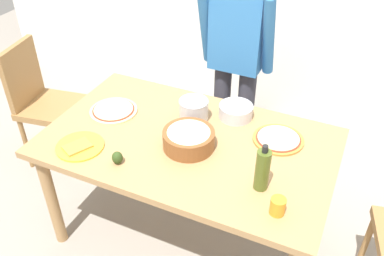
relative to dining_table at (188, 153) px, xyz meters
name	(u,v)px	position (x,y,z in m)	size (l,w,h in m)	color
ground	(189,230)	(0.00, 0.00, -0.67)	(8.00, 8.00, 0.00)	gray
dining_table	(188,153)	(0.00, 0.00, 0.00)	(1.60, 0.96, 0.76)	#A37A4C
person_cook	(237,55)	(0.00, 0.76, 0.27)	(0.49, 0.25, 1.62)	#2D2D38
chair_wooden_left	(41,98)	(-1.32, 0.25, -0.13)	(0.46, 0.46, 0.95)	olive
pizza_raw_on_board	(114,110)	(-0.53, 0.07, 0.10)	(0.29, 0.29, 0.02)	beige
pizza_cooked_on_tray	(278,139)	(0.45, 0.21, 0.10)	(0.28, 0.28, 0.02)	#C67A33
plate_with_slice	(80,146)	(-0.51, -0.30, 0.10)	(0.26, 0.26, 0.02)	gold
popcorn_bowl	(189,138)	(0.03, -0.05, 0.15)	(0.28, 0.28, 0.11)	brown
mixing_bowl_steel	(236,111)	(0.16, 0.32, 0.13)	(0.20, 0.20, 0.08)	#B7B7BC
olive_oil_bottle	(262,170)	(0.47, -0.19, 0.20)	(0.07, 0.07, 0.26)	#47561E
steel_pot	(194,110)	(-0.06, 0.20, 0.16)	(0.17, 0.17, 0.13)	#B7B7BC
cup_orange	(278,206)	(0.59, -0.32, 0.13)	(0.07, 0.07, 0.09)	orange
avocado	(117,158)	(-0.25, -0.32, 0.13)	(0.06, 0.06, 0.07)	#2D4219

